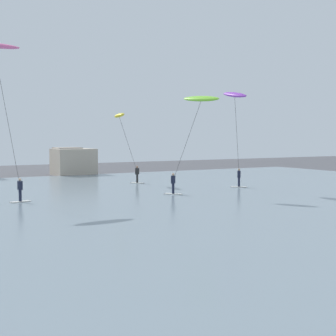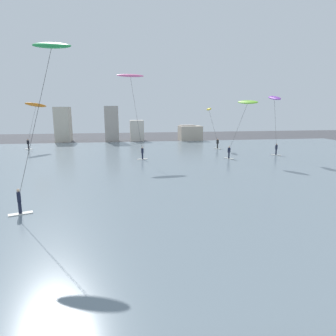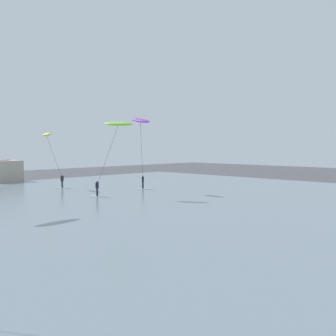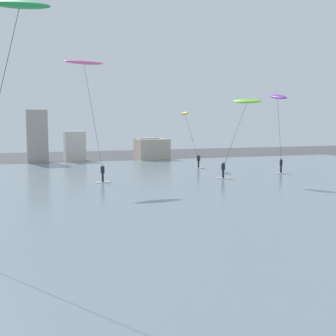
% 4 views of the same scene
% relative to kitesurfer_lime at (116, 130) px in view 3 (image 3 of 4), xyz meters
% --- Properties ---
extents(kitesurfer_lime, '(3.30, 3.75, 7.67)m').
position_rel_kitesurfer_lime_xyz_m(kitesurfer_lime, '(0.00, 0.00, 0.00)').
color(kitesurfer_lime, silver).
rests_on(kitesurfer_lime, water_bay).
extents(kitesurfer_yellow, '(2.45, 3.23, 6.74)m').
position_rel_kitesurfer_lime_xyz_m(kitesurfer_yellow, '(-0.85, 11.81, -1.02)').
color(kitesurfer_yellow, silver).
rests_on(kitesurfer_yellow, water_bay).
extents(kitesurfer_purple, '(2.79, 3.62, 8.35)m').
position_rel_kitesurfer_lime_xyz_m(kitesurfer_purple, '(4.81, 1.73, 0.47)').
color(kitesurfer_purple, silver).
rests_on(kitesurfer_purple, water_bay).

